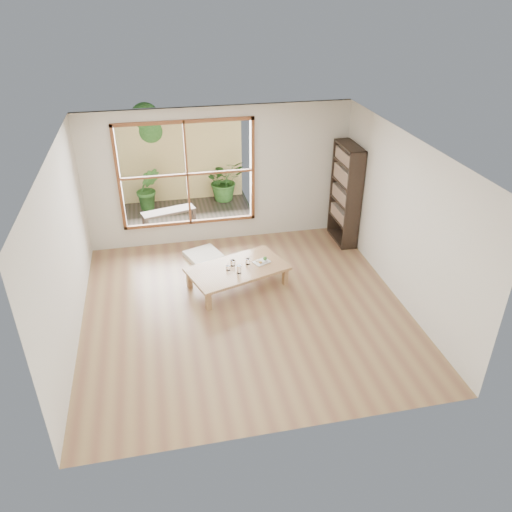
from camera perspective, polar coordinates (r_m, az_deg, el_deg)
The scene contains 15 objects.
ground at distance 7.96m, azimuth -1.31°, elevation -5.93°, with size 5.00×5.00×0.00m, color #95764A.
low_table at distance 8.34m, azimuth -2.15°, elevation -1.59°, with size 1.80×1.36×0.35m.
floor_cushion at distance 9.34m, azimuth -6.01°, elevation 0.06°, with size 0.59×0.59×0.09m, color white.
bookshelf at distance 9.69m, azimuth 10.20°, elevation 6.94°, with size 0.31×0.87×1.92m, color black.
glass_tall at distance 8.13m, azimuth -1.96°, elevation -1.54°, with size 0.08×0.08×0.14m, color silver.
glass_mid at distance 8.39m, azimuth -0.95°, elevation -0.63°, with size 0.07×0.07×0.10m, color silver.
glass_short at distance 8.35m, azimuth -2.67°, elevation -0.80°, with size 0.08×0.08×0.10m, color silver.
glass_small at distance 8.24m, azimuth -3.19°, elevation -1.37°, with size 0.07×0.07×0.08m, color silver.
food_tray at distance 8.46m, azimuth 0.71°, elevation -0.58°, with size 0.32×0.28×0.08m.
deck at distance 10.97m, azimuth -7.90°, elevation 4.40°, with size 2.80×2.00×0.05m, color #332B25.
garden_bench at distance 10.48m, azimuth -9.95°, elevation 4.87°, with size 1.14×0.59×0.35m.
bamboo_fence at distance 11.56m, azimuth -8.65°, elevation 10.50°, with size 2.80×0.06×1.80m, color tan.
shrub_right at distance 11.56m, azimuth -3.64°, elevation 8.68°, with size 0.86×0.74×0.95m, color #366927.
shrub_left at distance 11.28m, azimuth -12.22°, elevation 7.54°, with size 0.53×0.43×0.97m, color #366927.
garden_tree at distance 11.62m, azimuth -12.46°, elevation 14.01°, with size 1.04×0.85×2.22m.
Camera 1 is at (-1.16, -6.37, 4.63)m, focal length 35.00 mm.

